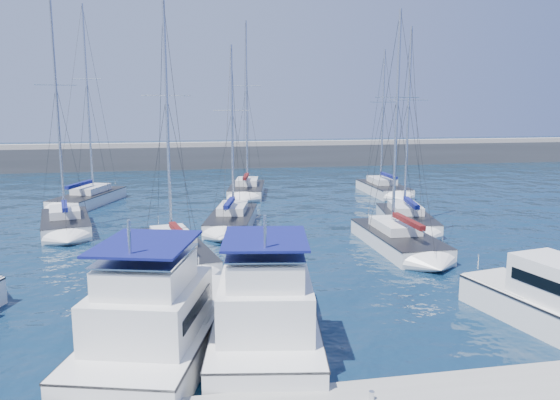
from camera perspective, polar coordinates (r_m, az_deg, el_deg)
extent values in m
plane|color=black|center=(26.13, 1.07, -9.31)|extent=(220.00, 220.00, 0.00)
cube|color=#424244|center=(76.69, -6.90, 4.21)|extent=(160.00, 6.00, 4.00)
cube|color=gray|center=(76.50, -6.93, 5.85)|extent=(160.00, 1.20, 0.50)
cylinder|color=silver|center=(16.14, 9.55, -19.49)|extent=(0.16, 0.16, 0.25)
cube|color=silver|center=(20.48, -12.10, -13.95)|extent=(6.26, 10.36, 1.60)
cube|color=#262628|center=(20.19, -12.18, -12.01)|extent=(6.34, 10.38, 0.08)
cube|color=silver|center=(18.83, -13.37, -10.91)|extent=(4.28, 5.20, 1.60)
cube|color=black|center=(18.81, -13.38, -10.69)|extent=(4.09, 4.35, 0.45)
cube|color=silver|center=(18.25, -13.73, -7.46)|extent=(3.30, 3.73, 0.90)
cube|color=#0F1458|center=(17.98, -13.87, -4.42)|extent=(3.73, 4.25, 0.08)
cube|color=silver|center=(20.58, -1.50, -13.59)|extent=(5.04, 9.71, 1.60)
cube|color=#262628|center=(20.29, -1.51, -11.65)|extent=(5.11, 9.72, 0.08)
cube|color=silver|center=(18.93, -1.52, -10.52)|extent=(3.71, 4.73, 1.60)
cube|color=black|center=(18.91, -1.52, -10.29)|extent=(3.63, 3.89, 0.45)
cube|color=silver|center=(18.34, -1.54, -7.08)|extent=(2.90, 3.36, 0.90)
cube|color=#0F1458|center=(18.07, -1.56, -4.05)|extent=(3.27, 3.83, 0.08)
cube|color=silver|center=(24.62, 25.25, -10.54)|extent=(3.67, 6.65, 1.60)
cube|color=#262628|center=(24.38, 25.38, -8.88)|extent=(3.72, 6.66, 0.08)
cube|color=silver|center=(23.65, 26.90, -7.41)|extent=(2.66, 3.27, 1.60)
cube|color=black|center=(23.63, 26.91, -7.22)|extent=(2.59, 2.70, 0.45)
cube|color=silver|center=(40.54, -21.49, -2.58)|extent=(4.49, 8.05, 1.30)
cube|color=#262628|center=(40.41, -21.54, -1.71)|extent=(4.55, 8.07, 0.06)
cube|color=silver|center=(40.82, -21.59, -1.14)|extent=(2.59, 3.65, 0.55)
cylinder|color=silver|center=(40.43, -22.26, 9.08)|extent=(0.18, 0.18, 14.11)
cylinder|color=silver|center=(39.13, -21.59, -0.77)|extent=(0.89, 3.75, 0.12)
cube|color=#0F1458|center=(39.01, -21.60, -0.58)|extent=(1.04, 3.42, 0.28)
cube|color=silver|center=(31.27, -10.92, -5.65)|extent=(4.68, 9.36, 1.30)
cube|color=#262628|center=(31.11, -10.96, -4.53)|extent=(4.74, 9.37, 0.06)
cube|color=silver|center=(31.56, -11.18, -3.73)|extent=(2.67, 4.22, 0.55)
cylinder|color=silver|center=(31.03, -11.71, 8.30)|extent=(0.18, 0.18, 12.76)
cylinder|color=silver|center=(29.62, -10.52, -3.52)|extent=(0.99, 4.41, 0.12)
cube|color=#4D0F10|center=(29.49, -10.49, -3.28)|extent=(1.12, 4.02, 0.28)
cube|color=silver|center=(39.14, -5.03, -2.34)|extent=(4.65, 8.48, 1.30)
cube|color=#262628|center=(39.01, -5.05, -1.44)|extent=(4.70, 8.49, 0.06)
cube|color=silver|center=(39.44, -4.96, -0.84)|extent=(2.63, 3.85, 0.55)
cylinder|color=silver|center=(39.07, -5.03, 7.66)|extent=(0.18, 0.18, 11.24)
cylinder|color=silver|center=(37.67, -5.30, -0.50)|extent=(1.03, 3.94, 0.12)
cube|color=#0F1458|center=(37.55, -5.32, -0.31)|extent=(1.16, 3.60, 0.28)
cube|color=silver|center=(34.09, 12.19, -4.39)|extent=(3.14, 8.81, 1.30)
cube|color=#262628|center=(33.94, 12.23, -3.36)|extent=(3.21, 8.81, 0.06)
cube|color=silver|center=(34.36, 11.90, -2.64)|extent=(2.03, 3.86, 0.55)
cylinder|color=silver|center=(33.87, 12.08, 8.33)|extent=(0.18, 0.18, 12.66)
cylinder|color=silver|center=(32.57, 13.17, -2.39)|extent=(0.14, 4.40, 0.12)
cube|color=#4D0F10|center=(32.44, 13.25, -2.17)|extent=(0.37, 3.96, 0.28)
cube|color=silver|center=(40.07, 13.06, -2.27)|extent=(4.56, 8.56, 1.30)
cube|color=#262628|center=(39.94, 13.09, -1.39)|extent=(4.62, 8.57, 0.06)
cube|color=silver|center=(40.37, 12.96, -0.80)|extent=(2.62, 3.87, 0.55)
cylinder|color=silver|center=(40.00, 13.23, 8.37)|extent=(0.18, 0.18, 12.46)
cylinder|color=silver|center=(38.62, 13.52, -0.48)|extent=(0.93, 4.00, 0.12)
cube|color=#0F1458|center=(38.49, 13.56, -0.29)|extent=(1.07, 3.65, 0.28)
cube|color=silver|center=(50.52, -19.36, -0.07)|extent=(5.78, 9.30, 1.30)
cube|color=#262628|center=(50.42, -19.40, 0.63)|extent=(5.84, 9.32, 0.06)
cube|color=silver|center=(50.85, -19.13, 1.09)|extent=(3.13, 4.28, 0.55)
cylinder|color=silver|center=(50.61, -19.47, 10.07)|extent=(0.18, 0.18, 15.50)
cylinder|color=silver|center=(49.15, -20.18, 1.38)|extent=(1.59, 4.19, 0.12)
cube|color=#0F1458|center=(49.04, -20.25, 1.54)|extent=(1.66, 3.85, 0.28)
cube|color=silver|center=(52.59, -3.49, 0.85)|extent=(4.54, 8.16, 1.30)
cube|color=#262628|center=(52.49, -3.49, 1.53)|extent=(4.60, 8.17, 0.06)
cube|color=silver|center=(52.92, -3.46, 1.95)|extent=(2.63, 3.70, 0.55)
cylinder|color=silver|center=(52.69, -3.53, 10.22)|extent=(0.18, 0.18, 14.83)
cylinder|color=silver|center=(51.23, -3.59, 2.31)|extent=(0.87, 3.80, 0.12)
cube|color=#4D0F10|center=(51.11, -3.60, 2.46)|extent=(1.02, 3.47, 0.28)
cube|color=silver|center=(54.10, 10.74, 0.95)|extent=(3.13, 8.14, 1.30)
cube|color=#262628|center=(54.00, 10.76, 1.61)|extent=(3.19, 8.14, 0.06)
cube|color=silver|center=(54.43, 10.58, 2.02)|extent=(2.01, 3.57, 0.55)
cylinder|color=silver|center=(54.22, 10.69, 8.74)|extent=(0.18, 0.18, 12.31)
cylinder|color=silver|center=(52.76, 11.25, 2.36)|extent=(0.19, 4.05, 0.12)
cube|color=#0F1458|center=(52.65, 11.29, 2.50)|extent=(0.41, 3.65, 0.28)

